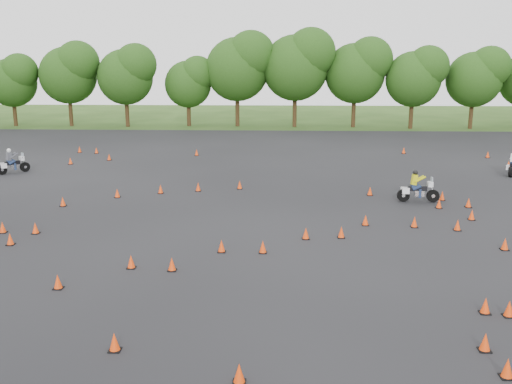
# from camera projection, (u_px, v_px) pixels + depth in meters

# --- Properties ---
(ground) EXTENTS (140.00, 140.00, 0.00)m
(ground) POSITION_uv_depth(u_px,v_px,m) (252.00, 245.00, 22.28)
(ground) COLOR #2D5119
(ground) RESTS_ON ground
(asphalt_pad) EXTENTS (62.00, 62.00, 0.00)m
(asphalt_pad) POSITION_uv_depth(u_px,v_px,m) (258.00, 206.00, 28.12)
(asphalt_pad) COLOR black
(asphalt_pad) RESTS_ON ground
(treeline) EXTENTS (87.10, 32.61, 10.94)m
(treeline) POSITION_uv_depth(u_px,v_px,m) (294.00, 85.00, 55.22)
(treeline) COLOR #214413
(treeline) RESTS_ON ground
(traffic_cones) EXTENTS (36.04, 32.74, 0.45)m
(traffic_cones) POSITION_uv_depth(u_px,v_px,m) (257.00, 211.00, 26.32)
(traffic_cones) COLOR #F8400A
(traffic_cones) RESTS_ON asphalt_pad
(rider_grey) EXTENTS (1.91, 1.92, 1.60)m
(rider_grey) POSITION_uv_depth(u_px,v_px,m) (13.00, 161.00, 36.22)
(rider_grey) COLOR #45464D
(rider_grey) RESTS_ON ground
(rider_yellow) EXTENTS (2.13, 0.70, 1.63)m
(rider_yellow) POSITION_uv_depth(u_px,v_px,m) (419.00, 186.00, 28.82)
(rider_yellow) COLOR #C5C111
(rider_yellow) RESTS_ON ground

